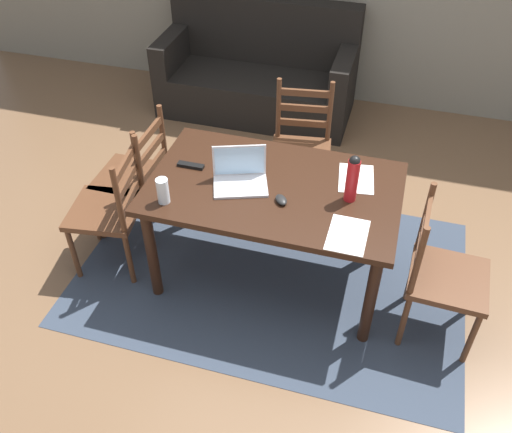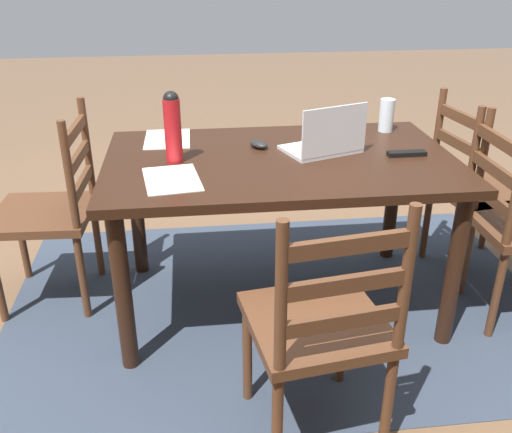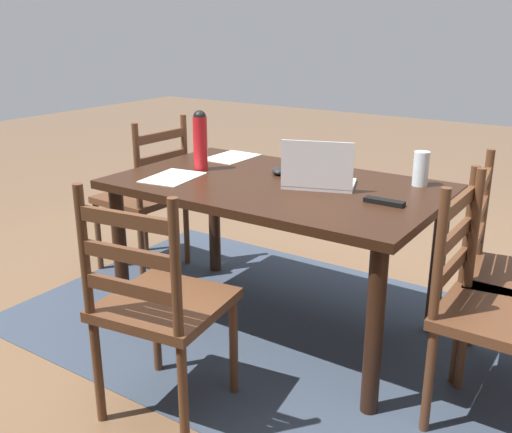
# 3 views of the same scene
# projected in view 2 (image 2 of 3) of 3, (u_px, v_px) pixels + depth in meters

# --- Properties ---
(ground_plane) EXTENTS (14.00, 14.00, 0.00)m
(ground_plane) POSITION_uv_depth(u_px,v_px,m) (278.00, 302.00, 2.79)
(ground_plane) COLOR brown
(area_rug) EXTENTS (2.57, 1.73, 0.01)m
(area_rug) POSITION_uv_depth(u_px,v_px,m) (278.00, 301.00, 2.79)
(area_rug) COLOR #333D4C
(area_rug) RESTS_ON ground
(dining_table) EXTENTS (1.52, 0.93, 0.75)m
(dining_table) POSITION_uv_depth(u_px,v_px,m) (280.00, 178.00, 2.51)
(dining_table) COLOR black
(dining_table) RESTS_ON ground
(chair_far_head) EXTENTS (0.50, 0.50, 0.95)m
(chair_far_head) POSITION_uv_depth(u_px,v_px,m) (321.00, 327.00, 1.85)
(chair_far_head) COLOR #56331E
(chair_far_head) RESTS_ON ground
(chair_right_near) EXTENTS (0.46, 0.46, 0.95)m
(chair_right_near) POSITION_uv_depth(u_px,v_px,m) (51.00, 212.00, 2.64)
(chair_right_near) COLOR #56331E
(chair_right_near) RESTS_ON ground
(chair_left_near) EXTENTS (0.50, 0.50, 0.95)m
(chair_left_near) POSITION_uv_depth(u_px,v_px,m) (479.00, 191.00, 2.86)
(chair_left_near) COLOR #56331E
(chair_left_near) RESTS_ON ground
(laptop) EXTENTS (0.38, 0.32, 0.23)m
(laptop) POSITION_uv_depth(u_px,v_px,m) (326.00, 141.00, 2.49)
(laptop) COLOR silver
(laptop) RESTS_ON dining_table
(water_bottle) EXTENTS (0.07, 0.07, 0.30)m
(water_bottle) POSITION_uv_depth(u_px,v_px,m) (173.00, 126.00, 2.35)
(water_bottle) COLOR red
(water_bottle) RESTS_ON dining_table
(drinking_glass) EXTENTS (0.07, 0.07, 0.16)m
(drinking_glass) POSITION_uv_depth(u_px,v_px,m) (387.00, 115.00, 2.78)
(drinking_glass) COLOR silver
(drinking_glass) RESTS_ON dining_table
(computer_mouse) EXTENTS (0.11, 0.12, 0.03)m
(computer_mouse) POSITION_uv_depth(u_px,v_px,m) (259.00, 144.00, 2.57)
(computer_mouse) COLOR black
(computer_mouse) RESTS_ON dining_table
(tv_remote) EXTENTS (0.17, 0.04, 0.02)m
(tv_remote) POSITION_uv_depth(u_px,v_px,m) (407.00, 154.00, 2.48)
(tv_remote) COLOR black
(tv_remote) RESTS_ON dining_table
(paper_stack_left) EXTENTS (0.21, 0.30, 0.00)m
(paper_stack_left) POSITION_uv_depth(u_px,v_px,m) (167.00, 139.00, 2.69)
(paper_stack_left) COLOR white
(paper_stack_left) RESTS_ON dining_table
(paper_stack_right) EXTENTS (0.25, 0.32, 0.00)m
(paper_stack_right) POSITION_uv_depth(u_px,v_px,m) (172.00, 179.00, 2.23)
(paper_stack_right) COLOR white
(paper_stack_right) RESTS_ON dining_table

